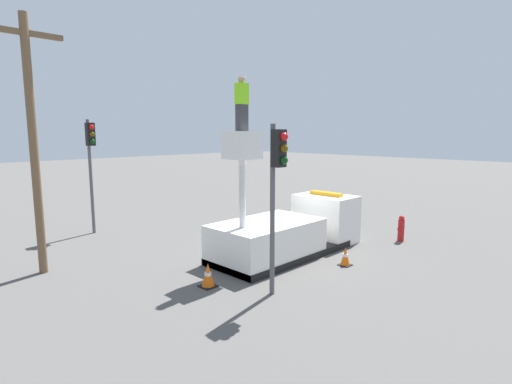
{
  "coord_description": "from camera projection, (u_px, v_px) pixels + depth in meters",
  "views": [
    {
      "loc": [
        -10.96,
        -9.41,
        4.54
      ],
      "look_at": [
        -2.47,
        -1.09,
        2.76
      ],
      "focal_mm": 28.0,
      "sensor_mm": 36.0,
      "label": 1
    }
  ],
  "objects": [
    {
      "name": "traffic_cone_rear",
      "position": [
        208.0,
        275.0,
        11.82
      ],
      "size": [
        0.47,
        0.47,
        0.72
      ],
      "color": "black",
      "rests_on": "ground"
    },
    {
      "name": "bucket_truck",
      "position": [
        288.0,
        232.0,
        15.05
      ],
      "size": [
        6.47,
        2.46,
        4.59
      ],
      "color": "black",
      "rests_on": "ground"
    },
    {
      "name": "ground_plane",
      "position": [
        281.0,
        255.0,
        14.92
      ],
      "size": [
        120.0,
        120.0,
        0.0
      ],
      "primitive_type": "plane",
      "color": "#565451"
    },
    {
      "name": "utility_pole",
      "position": [
        33.0,
        138.0,
        12.44
      ],
      "size": [
        2.2,
        0.26,
        8.11
      ],
      "color": "brown",
      "rests_on": "ground"
    },
    {
      "name": "fire_hydrant",
      "position": [
        401.0,
        228.0,
        16.77
      ],
      "size": [
        0.5,
        0.26,
        1.1
      ],
      "color": "red",
      "rests_on": "ground"
    },
    {
      "name": "traffic_cone_curbside",
      "position": [
        345.0,
        257.0,
        13.71
      ],
      "size": [
        0.39,
        0.39,
        0.66
      ],
      "color": "black",
      "rests_on": "ground"
    },
    {
      "name": "traffic_light_across",
      "position": [
        91.0,
        153.0,
        17.6
      ],
      "size": [
        0.34,
        0.57,
        5.11
      ],
      "color": "#515156",
      "rests_on": "ground"
    },
    {
      "name": "worker",
      "position": [
        242.0,
        103.0,
        12.7
      ],
      "size": [
        0.4,
        0.26,
        1.75
      ],
      "color": "#38383D",
      "rests_on": "bucket_truck"
    },
    {
      "name": "traffic_light_pole",
      "position": [
        277.0,
        176.0,
        10.74
      ],
      "size": [
        0.34,
        0.57,
        4.77
      ],
      "color": "#515156",
      "rests_on": "ground"
    }
  ]
}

